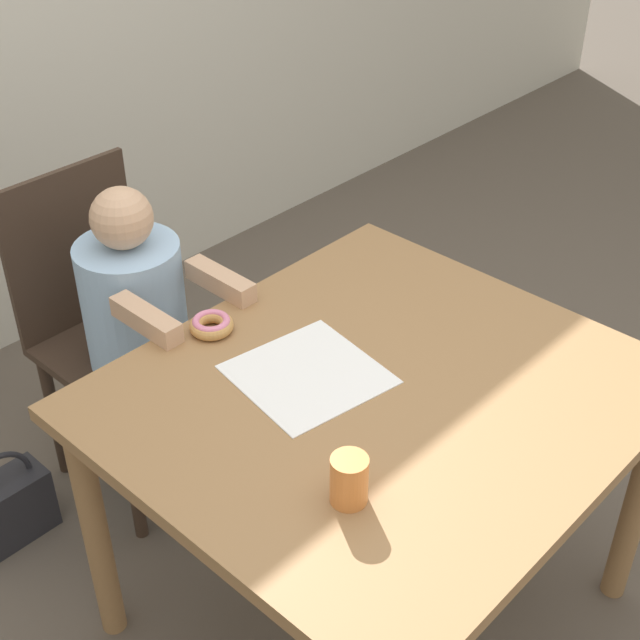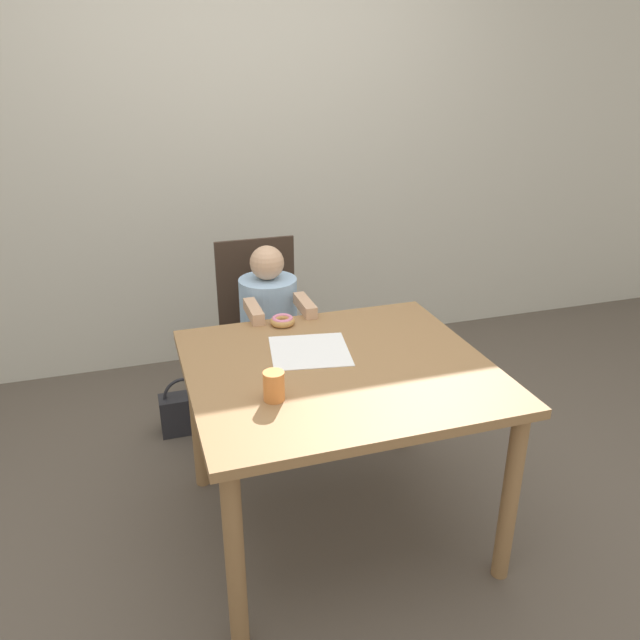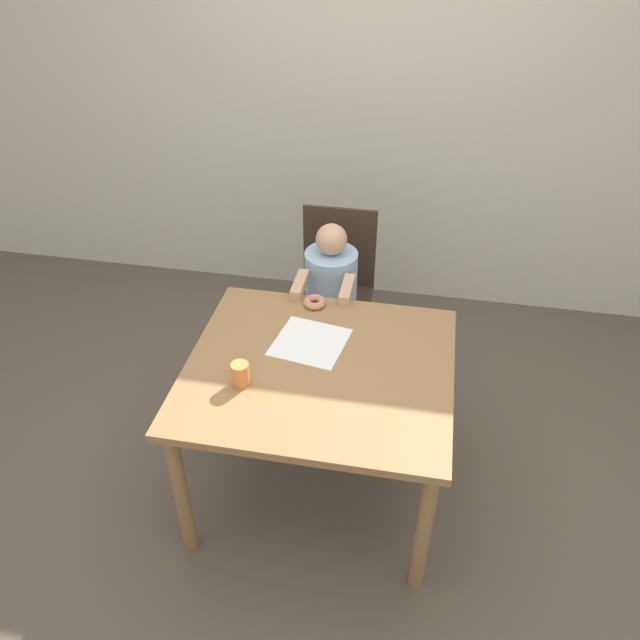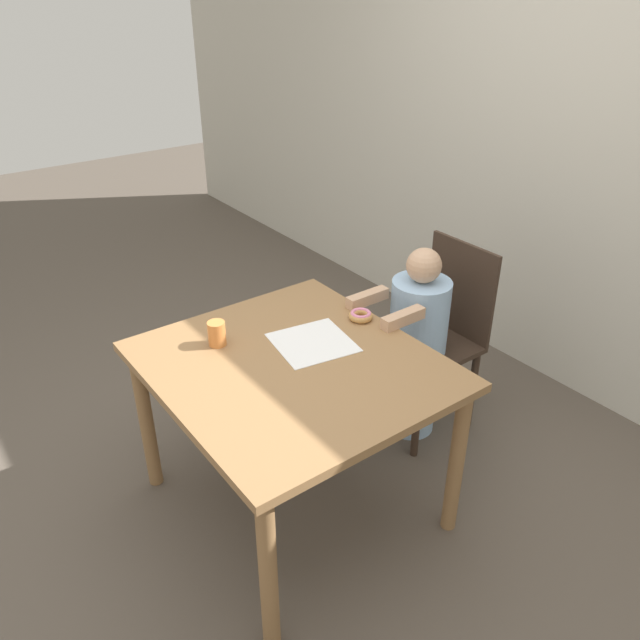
% 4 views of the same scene
% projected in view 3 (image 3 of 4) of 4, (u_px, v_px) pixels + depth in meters
% --- Properties ---
extents(ground_plane, '(12.00, 12.00, 0.00)m').
position_uv_depth(ground_plane, '(319.00, 481.00, 2.93)').
color(ground_plane, brown).
extents(wall_back, '(8.00, 0.05, 2.50)m').
position_uv_depth(wall_back, '(375.00, 103.00, 3.54)').
color(wall_back, beige).
rests_on(wall_back, ground_plane).
extents(dining_table, '(1.07, 0.98, 0.72)m').
position_uv_depth(dining_table, '(319.00, 383.00, 2.57)').
color(dining_table, olive).
rests_on(dining_table, ground_plane).
extents(chair, '(0.39, 0.44, 0.92)m').
position_uv_depth(chair, '(335.00, 295.00, 3.36)').
color(chair, '#38281E').
rests_on(chair, ground_plane).
extents(child_figure, '(0.28, 0.45, 0.96)m').
position_uv_depth(child_figure, '(330.00, 308.00, 3.26)').
color(child_figure, '#99BCE0').
rests_on(child_figure, ground_plane).
extents(donut, '(0.10, 0.10, 0.04)m').
position_uv_depth(donut, '(315.00, 302.00, 2.84)').
color(donut, tan).
rests_on(donut, dining_table).
extents(napkin, '(0.33, 0.33, 0.00)m').
position_uv_depth(napkin, '(310.00, 342.00, 2.63)').
color(napkin, white).
rests_on(napkin, dining_table).
extents(handbag, '(0.24, 0.12, 0.30)m').
position_uv_depth(handbag, '(264.00, 339.00, 3.63)').
color(handbag, '#232328').
rests_on(handbag, ground_plane).
extents(cup, '(0.07, 0.07, 0.10)m').
position_uv_depth(cup, '(240.00, 374.00, 2.39)').
color(cup, orange).
rests_on(cup, dining_table).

